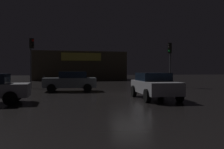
# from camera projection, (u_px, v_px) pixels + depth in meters

# --- Properties ---
(ground_plane) EXTENTS (120.00, 120.00, 0.00)m
(ground_plane) POSITION_uv_depth(u_px,v_px,m) (130.00, 94.00, 16.42)
(ground_plane) COLOR black
(store_building) EXTENTS (14.67, 8.30, 4.57)m
(store_building) POSITION_uv_depth(u_px,v_px,m) (79.00, 66.00, 41.20)
(store_building) COLOR brown
(store_building) RESTS_ON ground
(traffic_signal_main) EXTENTS (0.42, 0.42, 4.27)m
(traffic_signal_main) POSITION_uv_depth(u_px,v_px,m) (170.00, 55.00, 23.59)
(traffic_signal_main) COLOR #595B60
(traffic_signal_main) RESTS_ON ground
(traffic_signal_cross_left) EXTENTS (0.42, 0.42, 4.48)m
(traffic_signal_cross_left) POSITION_uv_depth(u_px,v_px,m) (31.00, 51.00, 21.68)
(traffic_signal_cross_left) COLOR #595B60
(traffic_signal_cross_left) RESTS_ON ground
(car_near) EXTENTS (4.08, 2.16, 1.53)m
(car_near) POSITION_uv_depth(u_px,v_px,m) (70.00, 81.00, 18.62)
(car_near) COLOR slate
(car_near) RESTS_ON ground
(car_crossing) EXTENTS (2.21, 4.26, 1.48)m
(car_crossing) POSITION_uv_depth(u_px,v_px,m) (154.00, 85.00, 13.78)
(car_crossing) COLOR #B7B7BF
(car_crossing) RESTS_ON ground
(bollard_kerb_a) EXTENTS (0.11, 0.11, 1.06)m
(bollard_kerb_a) POSITION_uv_depth(u_px,v_px,m) (151.00, 80.00, 25.68)
(bollard_kerb_a) COLOR #595B60
(bollard_kerb_a) RESTS_ON ground
(bollard_kerb_b) EXTENTS (0.08, 0.08, 1.15)m
(bollard_kerb_b) POSITION_uv_depth(u_px,v_px,m) (44.00, 81.00, 23.77)
(bollard_kerb_b) COLOR #595B60
(bollard_kerb_b) RESTS_ON ground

